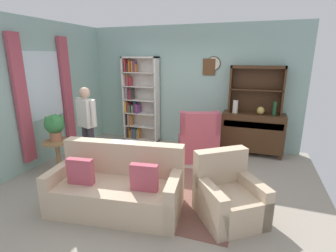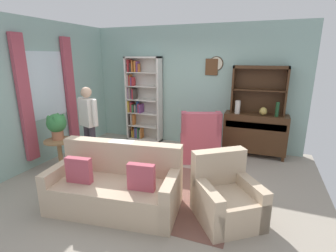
{
  "view_description": "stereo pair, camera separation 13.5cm",
  "coord_description": "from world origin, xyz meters",
  "px_view_note": "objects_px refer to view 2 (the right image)",
  "views": [
    {
      "loc": [
        1.47,
        -3.74,
        2.11
      ],
      "look_at": [
        0.1,
        0.2,
        0.95
      ],
      "focal_mm": 26.98,
      "sensor_mm": 36.0,
      "label": 1
    },
    {
      "loc": [
        1.6,
        -3.69,
        2.11
      ],
      "look_at": [
        0.1,
        0.2,
        0.95
      ],
      "focal_mm": 26.98,
      "sensor_mm": 36.0,
      "label": 2
    }
  ],
  "objects_px": {
    "sideboard": "(255,133)",
    "potted_plant_small": "(86,159)",
    "bookshelf": "(141,101)",
    "person_reading": "(89,121)",
    "vase_tall": "(238,107)",
    "wingback_chair": "(200,142)",
    "sideboard_hutch": "(260,83)",
    "bottle_wine": "(277,109)",
    "plant_stand": "(60,152)",
    "potted_plant_large": "(57,124)",
    "armchair_floral": "(226,199)",
    "couch_floral": "(116,187)",
    "vase_round": "(263,111)"
  },
  "relations": [
    {
      "from": "vase_round",
      "to": "plant_stand",
      "type": "height_order",
      "value": "vase_round"
    },
    {
      "from": "plant_stand",
      "to": "armchair_floral",
      "type": "bearing_deg",
      "value": -6.92
    },
    {
      "from": "sideboard_hutch",
      "to": "wingback_chair",
      "type": "distance_m",
      "value": 1.76
    },
    {
      "from": "vase_tall",
      "to": "plant_stand",
      "type": "height_order",
      "value": "vase_tall"
    },
    {
      "from": "bookshelf",
      "to": "sideboard_hutch",
      "type": "height_order",
      "value": "bookshelf"
    },
    {
      "from": "sideboard_hutch",
      "to": "potted_plant_large",
      "type": "bearing_deg",
      "value": -147.2
    },
    {
      "from": "sideboard",
      "to": "person_reading",
      "type": "height_order",
      "value": "person_reading"
    },
    {
      "from": "sideboard_hutch",
      "to": "wingback_chair",
      "type": "bearing_deg",
      "value": -143.2
    },
    {
      "from": "armchair_floral",
      "to": "bottle_wine",
      "type": "bearing_deg",
      "value": 75.79
    },
    {
      "from": "sideboard",
      "to": "sideboard_hutch",
      "type": "height_order",
      "value": "sideboard_hutch"
    },
    {
      "from": "bookshelf",
      "to": "potted_plant_small",
      "type": "height_order",
      "value": "bookshelf"
    },
    {
      "from": "potted_plant_large",
      "to": "potted_plant_small",
      "type": "distance_m",
      "value": 0.85
    },
    {
      "from": "sideboard",
      "to": "sideboard_hutch",
      "type": "bearing_deg",
      "value": 90.0
    },
    {
      "from": "sideboard",
      "to": "vase_round",
      "type": "height_order",
      "value": "vase_round"
    },
    {
      "from": "plant_stand",
      "to": "potted_plant_small",
      "type": "relative_size",
      "value": 2.06
    },
    {
      "from": "sideboard",
      "to": "bottle_wine",
      "type": "height_order",
      "value": "bottle_wine"
    },
    {
      "from": "sideboard",
      "to": "couch_floral",
      "type": "xyz_separation_m",
      "value": [
        -1.73,
        -2.8,
        -0.2
      ]
    },
    {
      "from": "plant_stand",
      "to": "bottle_wine",
      "type": "bearing_deg",
      "value": 28.48
    },
    {
      "from": "vase_tall",
      "to": "person_reading",
      "type": "bearing_deg",
      "value": -147.25
    },
    {
      "from": "sideboard",
      "to": "potted_plant_small",
      "type": "distance_m",
      "value": 3.57
    },
    {
      "from": "potted_plant_small",
      "to": "person_reading",
      "type": "distance_m",
      "value": 0.75
    },
    {
      "from": "bottle_wine",
      "to": "sideboard_hutch",
      "type": "bearing_deg",
      "value": 153.04
    },
    {
      "from": "vase_tall",
      "to": "armchair_floral",
      "type": "bearing_deg",
      "value": -86.11
    },
    {
      "from": "sideboard_hutch",
      "to": "potted_plant_large",
      "type": "xyz_separation_m",
      "value": [
        -3.42,
        -2.2,
        -0.67
      ]
    },
    {
      "from": "sideboard_hutch",
      "to": "potted_plant_small",
      "type": "xyz_separation_m",
      "value": [
        -3.02,
        -1.97,
        -1.39
      ]
    },
    {
      "from": "bookshelf",
      "to": "potted_plant_large",
      "type": "bearing_deg",
      "value": -106.53
    },
    {
      "from": "sideboard",
      "to": "vase_tall",
      "type": "distance_m",
      "value": 0.68
    },
    {
      "from": "plant_stand",
      "to": "potted_plant_small",
      "type": "distance_m",
      "value": 0.49
    },
    {
      "from": "wingback_chair",
      "to": "plant_stand",
      "type": "relative_size",
      "value": 1.74
    },
    {
      "from": "vase_tall",
      "to": "wingback_chair",
      "type": "xyz_separation_m",
      "value": [
        -0.66,
        -0.6,
        -0.68
      ]
    },
    {
      "from": "potted_plant_small",
      "to": "person_reading",
      "type": "bearing_deg",
      "value": 66.83
    },
    {
      "from": "vase_round",
      "to": "bookshelf",
      "type": "bearing_deg",
      "value": 177.04
    },
    {
      "from": "sideboard_hutch",
      "to": "wingback_chair",
      "type": "relative_size",
      "value": 1.05
    },
    {
      "from": "vase_tall",
      "to": "wingback_chair",
      "type": "distance_m",
      "value": 1.12
    },
    {
      "from": "plant_stand",
      "to": "potted_plant_small",
      "type": "bearing_deg",
      "value": 37.54
    },
    {
      "from": "potted_plant_large",
      "to": "wingback_chair",
      "type": "bearing_deg",
      "value": 30.91
    },
    {
      "from": "bookshelf",
      "to": "bottle_wine",
      "type": "bearing_deg",
      "value": -3.12
    },
    {
      "from": "person_reading",
      "to": "bottle_wine",
      "type": "bearing_deg",
      "value": 26.17
    },
    {
      "from": "bottle_wine",
      "to": "vase_round",
      "type": "bearing_deg",
      "value": 175.05
    },
    {
      "from": "potted_plant_large",
      "to": "potted_plant_small",
      "type": "xyz_separation_m",
      "value": [
        0.4,
        0.23,
        -0.72
      ]
    },
    {
      "from": "sideboard",
      "to": "wingback_chair",
      "type": "height_order",
      "value": "wingback_chair"
    },
    {
      "from": "couch_floral",
      "to": "vase_tall",
      "type": "bearing_deg",
      "value": 63.73
    },
    {
      "from": "sideboard",
      "to": "armchair_floral",
      "type": "relative_size",
      "value": 1.21
    },
    {
      "from": "vase_tall",
      "to": "plant_stand",
      "type": "bearing_deg",
      "value": -145.5
    },
    {
      "from": "potted_plant_small",
      "to": "person_reading",
      "type": "xyz_separation_m",
      "value": [
        0.05,
        0.12,
        0.74
      ]
    },
    {
      "from": "person_reading",
      "to": "vase_tall",
      "type": "bearing_deg",
      "value": 32.75
    },
    {
      "from": "bookshelf",
      "to": "person_reading",
      "type": "distance_m",
      "value": 1.84
    },
    {
      "from": "bookshelf",
      "to": "potted_plant_large",
      "type": "height_order",
      "value": "bookshelf"
    },
    {
      "from": "sideboard_hutch",
      "to": "couch_floral",
      "type": "bearing_deg",
      "value": -120.77
    },
    {
      "from": "plant_stand",
      "to": "sideboard",
      "type": "bearing_deg",
      "value": 32.28
    }
  ]
}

